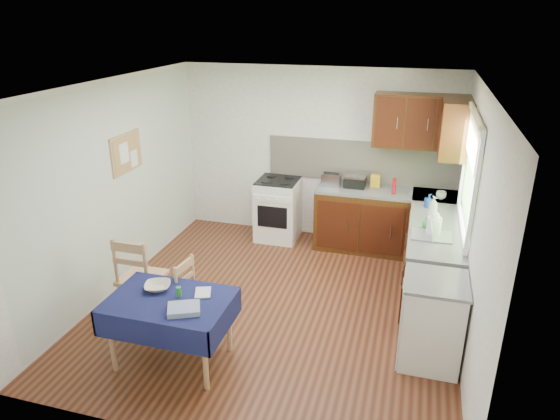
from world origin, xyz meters
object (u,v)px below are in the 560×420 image
(toaster, at_px, (331,180))
(dish_rack, at_px, (432,235))
(chair_near, at_px, (196,298))
(sandwich_press, at_px, (355,181))
(dining_table, at_px, (170,309))
(kettle, at_px, (434,224))
(chair_far, at_px, (139,275))

(toaster, relative_size, dish_rack, 0.61)
(chair_near, distance_m, sandwich_press, 2.97)
(dining_table, height_order, kettle, kettle)
(chair_near, bearing_deg, sandwich_press, -18.57)
(kettle, bearing_deg, dining_table, -144.13)
(toaster, bearing_deg, sandwich_press, 23.88)
(dining_table, relative_size, sandwich_press, 3.94)
(chair_near, xyz_separation_m, sandwich_press, (1.23, 2.65, 0.53))
(kettle, bearing_deg, chair_near, -151.07)
(chair_far, height_order, chair_near, chair_far)
(chair_far, bearing_deg, toaster, -123.85)
(dining_table, relative_size, toaster, 4.38)
(dining_table, bearing_deg, dish_rack, 59.04)
(chair_near, relative_size, toaster, 3.28)
(toaster, height_order, dish_rack, dish_rack)
(dining_table, height_order, sandwich_press, sandwich_press)
(dish_rack, bearing_deg, sandwich_press, 113.90)
(toaster, distance_m, sandwich_press, 0.33)
(chair_near, bearing_deg, toaster, -12.92)
(chair_near, relative_size, sandwich_press, 2.95)
(kettle, bearing_deg, dish_rack, -103.59)
(sandwich_press, bearing_deg, chair_near, -111.76)
(toaster, bearing_deg, dish_rack, -32.05)
(chair_far, xyz_separation_m, chair_near, (0.73, -0.14, -0.08))
(toaster, bearing_deg, chair_near, -95.76)
(chair_far, height_order, dish_rack, dish_rack)
(chair_near, xyz_separation_m, kettle, (2.29, 1.27, 0.57))
(chair_far, distance_m, kettle, 3.26)
(dish_rack, distance_m, kettle, 0.12)
(dining_table, xyz_separation_m, toaster, (0.97, 3.02, 0.41))
(toaster, xyz_separation_m, sandwich_press, (0.33, 0.06, -0.01))
(toaster, bearing_deg, kettle, -30.19)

